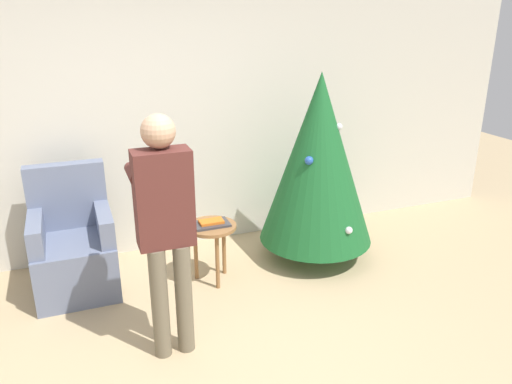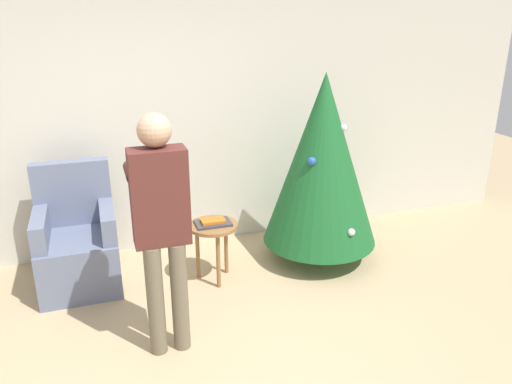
{
  "view_description": "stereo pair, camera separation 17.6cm",
  "coord_description": "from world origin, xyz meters",
  "px_view_note": "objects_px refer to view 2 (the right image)",
  "views": [
    {
      "loc": [
        -0.87,
        -2.53,
        2.31
      ],
      "look_at": [
        0.47,
        0.96,
        0.95
      ],
      "focal_mm": 35.0,
      "sensor_mm": 36.0,
      "label": 1
    },
    {
      "loc": [
        -0.71,
        -2.59,
        2.31
      ],
      "look_at": [
        0.47,
        0.96,
        0.95
      ],
      "focal_mm": 35.0,
      "sensor_mm": 36.0,
      "label": 2
    }
  ],
  "objects_px": {
    "armchair": "(78,245)",
    "person_standing": "(161,216)",
    "christmas_tree": "(322,160)",
    "side_stool": "(213,233)"
  },
  "relations": [
    {
      "from": "armchair",
      "to": "person_standing",
      "type": "distance_m",
      "value": 1.45
    },
    {
      "from": "christmas_tree",
      "to": "person_standing",
      "type": "distance_m",
      "value": 1.87
    },
    {
      "from": "christmas_tree",
      "to": "side_stool",
      "type": "bearing_deg",
      "value": -174.9
    },
    {
      "from": "side_stool",
      "to": "christmas_tree",
      "type": "bearing_deg",
      "value": 5.1
    },
    {
      "from": "armchair",
      "to": "christmas_tree",
      "type": "bearing_deg",
      "value": -5.75
    },
    {
      "from": "person_standing",
      "to": "side_stool",
      "type": "relative_size",
      "value": 3.15
    },
    {
      "from": "side_stool",
      "to": "armchair",
      "type": "bearing_deg",
      "value": 164.4
    },
    {
      "from": "christmas_tree",
      "to": "armchair",
      "type": "distance_m",
      "value": 2.33
    },
    {
      "from": "armchair",
      "to": "side_stool",
      "type": "xyz_separation_m",
      "value": [
        1.15,
        -0.32,
        0.09
      ]
    },
    {
      "from": "christmas_tree",
      "to": "person_standing",
      "type": "bearing_deg",
      "value": -150.48
    }
  ]
}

